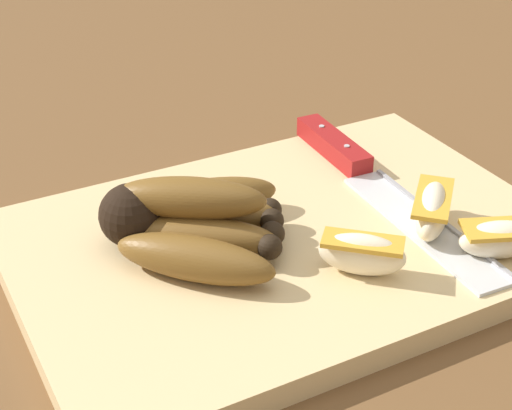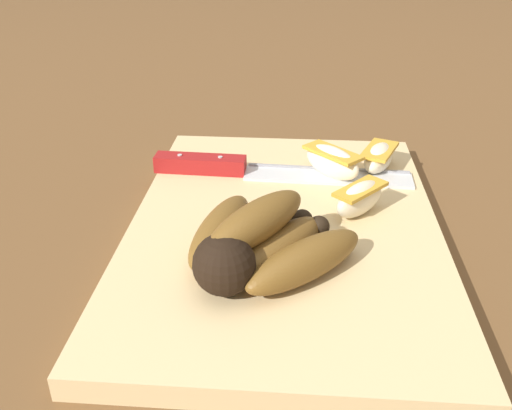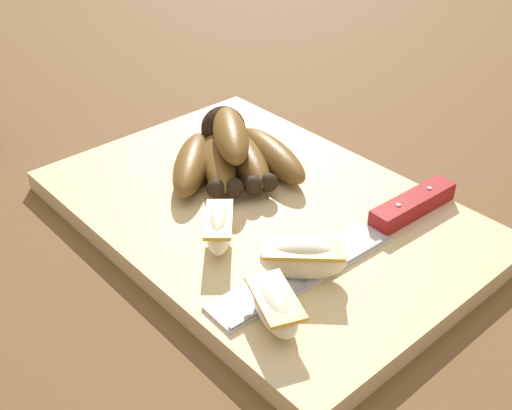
% 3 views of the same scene
% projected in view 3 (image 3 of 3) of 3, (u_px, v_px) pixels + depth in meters
% --- Properties ---
extents(ground_plane, '(6.00, 6.00, 0.00)m').
position_uv_depth(ground_plane, '(262.00, 221.00, 0.63)').
color(ground_plane, brown).
extents(cutting_board, '(0.42, 0.29, 0.02)m').
position_uv_depth(cutting_board, '(260.00, 212.00, 0.62)').
color(cutting_board, '#DBBC84').
rests_on(cutting_board, ground_plane).
extents(banana_bunch, '(0.16, 0.16, 0.06)m').
position_uv_depth(banana_bunch, '(231.00, 151.00, 0.66)').
color(banana_bunch, black).
rests_on(banana_bunch, cutting_board).
extents(chefs_knife, '(0.04, 0.28, 0.02)m').
position_uv_depth(chefs_knife, '(378.00, 226.00, 0.58)').
color(chefs_knife, silver).
rests_on(chefs_knife, cutting_board).
extents(apple_wedge_near, '(0.06, 0.06, 0.03)m').
position_uv_depth(apple_wedge_near, '(219.00, 228.00, 0.56)').
color(apple_wedge_near, '#F4E5C1').
rests_on(apple_wedge_near, cutting_board).
extents(apple_wedge_middle, '(0.07, 0.07, 0.03)m').
position_uv_depth(apple_wedge_middle, '(303.00, 260.00, 0.52)').
color(apple_wedge_middle, '#F4E5C1').
rests_on(apple_wedge_middle, cutting_board).
extents(apple_wedge_far, '(0.07, 0.05, 0.03)m').
position_uv_depth(apple_wedge_far, '(275.00, 306.00, 0.48)').
color(apple_wedge_far, '#F4E5C1').
rests_on(apple_wedge_far, cutting_board).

